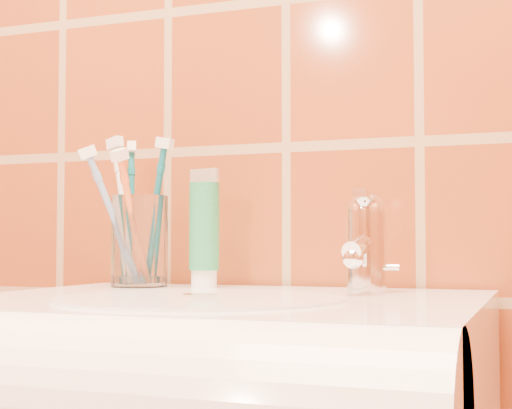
% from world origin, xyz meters
% --- Properties ---
extents(wall_back, '(2.20, 0.02, 2.50)m').
position_xyz_m(wall_back, '(0.00, 1.21, 1.25)').
color(wall_back, '#98431C').
rests_on(wall_back, floor).
extents(glass_tumbler, '(0.10, 0.10, 0.12)m').
position_xyz_m(glass_tumbler, '(-0.18, 1.11, 0.91)').
color(glass_tumbler, white).
rests_on(glass_tumbler, pedestal_sink).
extents(toothpaste_tube, '(0.04, 0.04, 0.16)m').
position_xyz_m(toothpaste_tube, '(-0.09, 1.12, 0.92)').
color(toothpaste_tube, white).
rests_on(toothpaste_tube, pedestal_sink).
extents(faucet, '(0.05, 0.11, 0.12)m').
position_xyz_m(faucet, '(0.14, 1.09, 0.91)').
color(faucet, white).
rests_on(faucet, pedestal_sink).
extents(toothbrush_0, '(0.11, 0.14, 0.22)m').
position_xyz_m(toothbrush_0, '(-0.20, 1.12, 0.95)').
color(toothbrush_0, '#0D606D').
rests_on(toothbrush_0, glass_tumbler).
extents(toothbrush_1, '(0.15, 0.14, 0.20)m').
position_xyz_m(toothbrush_1, '(-0.20, 1.08, 0.94)').
color(toothbrush_1, '#6F91C6').
rests_on(toothbrush_1, glass_tumbler).
extents(toothbrush_2, '(0.09, 0.08, 0.21)m').
position_xyz_m(toothbrush_2, '(-0.20, 1.10, 0.95)').
color(toothbrush_2, white).
rests_on(toothbrush_2, glass_tumbler).
extents(toothbrush_3, '(0.07, 0.06, 0.21)m').
position_xyz_m(toothbrush_3, '(-0.16, 1.11, 0.95)').
color(toothbrush_3, '#0D5C6E').
rests_on(toothbrush_3, glass_tumbler).
extents(toothbrush_4, '(0.06, 0.14, 0.20)m').
position_xyz_m(toothbrush_4, '(-0.17, 1.08, 0.94)').
color(toothbrush_4, orange).
rests_on(toothbrush_4, glass_tumbler).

